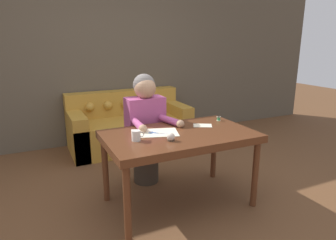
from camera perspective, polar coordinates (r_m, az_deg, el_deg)
The scene contains 11 objects.
ground_plane at distance 3.07m, azimuth -0.07°, elevation -15.50°, with size 16.00×16.00×0.00m, color brown.
wall_back at distance 4.70m, azimuth -11.61°, elevation 11.59°, with size 8.00×0.06×2.60m.
dining_table at distance 2.80m, azimuth 2.18°, elevation -3.88°, with size 1.38×0.82×0.72m.
couch at distance 4.52m, azimuth -7.47°, elevation -1.29°, with size 1.72×0.84×0.81m.
person at distance 3.26m, azimuth -4.29°, elevation -1.38°, with size 0.47×0.61×1.22m.
pattern_paper_main at distance 2.78m, azimuth -2.57°, elevation -2.44°, with size 0.49×0.38×0.00m.
pattern_paper_offcut at distance 3.03m, azimuth 6.61°, elevation -1.05°, with size 0.22×0.20×0.00m.
scissors at distance 2.76m, azimuth -2.28°, elevation -2.53°, with size 0.20×0.18×0.01m.
mug at distance 2.57m, azimuth -6.05°, elevation -2.97°, with size 0.11×0.08×0.09m.
thread_spool at distance 3.24m, azimuth 9.63°, elevation 0.28°, with size 0.04×0.04×0.05m.
pin_cushion at distance 2.55m, azimuth 0.53°, elevation -3.27°, with size 0.07×0.07×0.07m.
Camera 1 is at (-1.12, -2.39, 1.56)m, focal length 32.00 mm.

